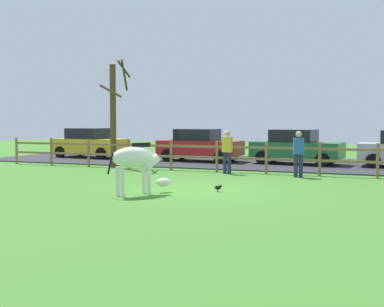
# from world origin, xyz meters

# --- Properties ---
(ground_plane) EXTENTS (60.00, 60.00, 0.00)m
(ground_plane) POSITION_xyz_m (0.00, 0.00, 0.00)
(ground_plane) COLOR #3D7528
(parking_asphalt) EXTENTS (28.00, 7.40, 0.05)m
(parking_asphalt) POSITION_xyz_m (0.00, 9.30, 0.03)
(parking_asphalt) COLOR #2D2D33
(parking_asphalt) RESTS_ON ground_plane
(paddock_fence) EXTENTS (21.78, 0.11, 1.22)m
(paddock_fence) POSITION_xyz_m (-0.17, 5.00, 0.70)
(paddock_fence) COLOR olive
(paddock_fence) RESTS_ON ground_plane
(bare_tree) EXTENTS (1.00, 1.30, 4.57)m
(bare_tree) POSITION_xyz_m (-5.84, 5.11, 2.35)
(bare_tree) COLOR #513A23
(bare_tree) RESTS_ON ground_plane
(zebra) EXTENTS (1.27, 1.68, 1.41)m
(zebra) POSITION_xyz_m (-1.31, -1.50, 0.93)
(zebra) COLOR white
(zebra) RESTS_ON ground_plane
(crow_on_grass) EXTENTS (0.21, 0.10, 0.20)m
(crow_on_grass) POSITION_xyz_m (0.58, -0.14, 0.13)
(crow_on_grass) COLOR black
(crow_on_grass) RESTS_ON ground_plane
(parked_car_yellow) EXTENTS (4.14, 2.18, 1.56)m
(parked_car_yellow) POSITION_xyz_m (-9.64, 9.06, 0.84)
(parked_car_yellow) COLOR yellow
(parked_car_yellow) RESTS_ON parking_asphalt
(parked_car_red) EXTENTS (4.07, 2.03, 1.56)m
(parked_car_red) POSITION_xyz_m (-3.33, 8.91, 0.84)
(parked_car_red) COLOR red
(parked_car_red) RESTS_ON parking_asphalt
(parked_car_green) EXTENTS (4.18, 2.27, 1.56)m
(parked_car_green) POSITION_xyz_m (1.29, 9.04, 0.84)
(parked_car_green) COLOR #236B38
(parked_car_green) RESTS_ON parking_asphalt
(visitor_left_of_tree) EXTENTS (0.41, 0.31, 1.64)m
(visitor_left_of_tree) POSITION_xyz_m (2.14, 4.24, 0.91)
(visitor_left_of_tree) COLOR #232847
(visitor_left_of_tree) RESTS_ON ground_plane
(visitor_right_of_tree) EXTENTS (0.37, 0.24, 1.64)m
(visitor_right_of_tree) POSITION_xyz_m (-0.56, 4.43, 0.91)
(visitor_right_of_tree) COLOR #232847
(visitor_right_of_tree) RESTS_ON ground_plane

